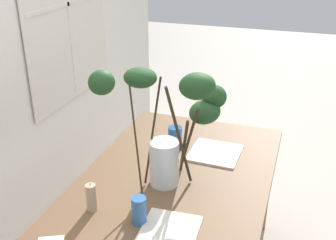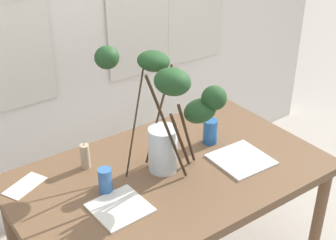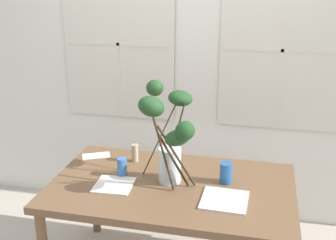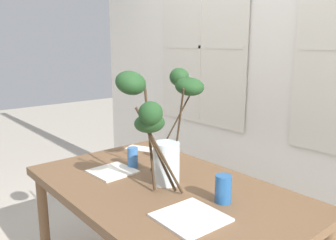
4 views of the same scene
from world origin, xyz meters
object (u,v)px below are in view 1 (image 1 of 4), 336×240
Objects in this scene: dining_table at (172,194)px; plate_square_right at (215,153)px; vase_with_branches at (170,121)px; drinking_glass_blue_left at (139,210)px; drinking_glass_blue_right at (175,138)px; pillar_candle at (91,197)px; plate_square_left at (170,230)px.

plate_square_right is (0.35, -0.14, 0.08)m from dining_table.
vase_with_branches reaches higher than dining_table.
drinking_glass_blue_left reaches higher than dining_table.
vase_with_branches is at bearing 158.96° from plate_square_right.
pillar_candle is at bearing 165.01° from drinking_glass_blue_right.
drinking_glass_blue_right is at bearing 16.28° from plate_square_left.
dining_table is 12.15× the size of drinking_glass_blue_left.
drinking_glass_blue_right reaches higher than dining_table.
dining_table is at bearing 158.76° from plate_square_right.
plate_square_right is at bearing -13.94° from drinking_glass_blue_left.
pillar_candle is at bearing 86.01° from drinking_glass_blue_left.
dining_table is 10.90× the size of pillar_candle.
dining_table is at bearing -39.82° from pillar_candle.
pillar_candle is (-0.33, 0.27, 0.14)m from dining_table.
plate_square_left is (-0.69, -0.20, -0.06)m from drinking_glass_blue_right.
pillar_candle is (-0.66, 0.18, -0.00)m from drinking_glass_blue_right.
plate_square_left is at bearing -93.48° from drinking_glass_blue_left.
drinking_glass_blue_left is 0.24m from pillar_candle.
vase_with_branches is 0.49m from plate_square_left.
pillar_candle reaches higher than plate_square_right.
pillar_candle reaches higher than drinking_glass_blue_right.
vase_with_branches is 0.52m from plate_square_right.
plate_square_left reaches higher than dining_table.
plate_square_left is 0.70m from plate_square_right.
vase_with_branches reaches higher than pillar_candle.
plate_square_left is 0.87× the size of plate_square_right.
vase_with_branches is 0.43m from drinking_glass_blue_left.
vase_with_branches reaches higher than drinking_glass_blue_right.
plate_square_left and plate_square_right have the same top height.
dining_table is 0.42m from vase_with_branches.
drinking_glass_blue_left is at bearing -93.99° from pillar_candle.
drinking_glass_blue_right is at bearing 15.86° from dining_table.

